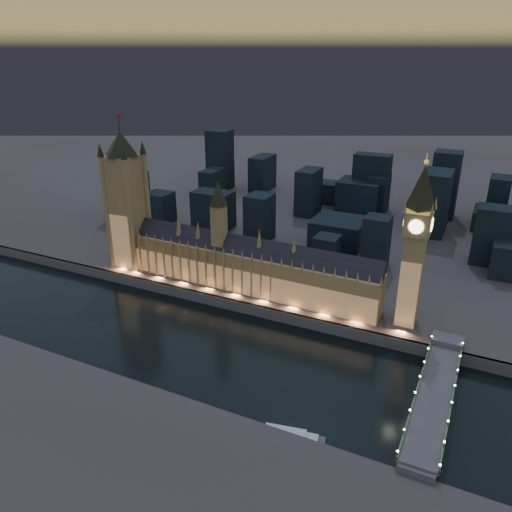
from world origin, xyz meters
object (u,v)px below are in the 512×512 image
at_px(westminster_bridge, 435,396).
at_px(river_boat, 285,435).
at_px(victoria_tower, 126,194).
at_px(palace_of_westminster, 243,264).
at_px(elizabeth_tower, 417,234).

xyz_separation_m(westminster_bridge, river_boat, (-60.00, -54.55, -4.43)).
bearing_deg(river_boat, victoria_tower, 147.06).
height_order(palace_of_westminster, westminster_bridge, palace_of_westminster).
xyz_separation_m(palace_of_westminster, victoria_tower, (-101.24, 0.18, 40.23)).
bearing_deg(palace_of_westminster, westminster_bridge, -24.38).
distance_m(elizabeth_tower, westminster_bridge, 94.39).
relative_size(victoria_tower, elizabeth_tower, 1.09).
height_order(elizabeth_tower, river_boat, elizabeth_tower).
xyz_separation_m(palace_of_westminster, elizabeth_tower, (116.76, 0.18, 42.08)).
relative_size(victoria_tower, westminster_bridge, 1.05).
height_order(victoria_tower, elizabeth_tower, victoria_tower).
distance_m(elizabeth_tower, river_boat, 141.20).
xyz_separation_m(palace_of_westminster, westminster_bridge, (143.86, -65.19, -20.38)).
distance_m(palace_of_westminster, westminster_bridge, 159.26).
distance_m(westminster_bridge, river_boat, 81.21).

